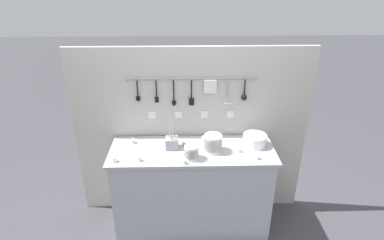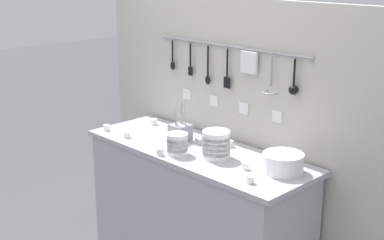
{
  "view_description": "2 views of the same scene",
  "coord_description": "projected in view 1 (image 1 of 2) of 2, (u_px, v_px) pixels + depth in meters",
  "views": [
    {
      "loc": [
        -0.07,
        -2.57,
        2.45
      ],
      "look_at": [
        -0.0,
        0.03,
        1.2
      ],
      "focal_mm": 30.0,
      "sensor_mm": 36.0,
      "label": 1
    },
    {
      "loc": [
        2.2,
        -2.17,
        2.01
      ],
      "look_at": [
        -0.01,
        -0.03,
        1.09
      ],
      "focal_mm": 50.0,
      "sensor_mm": 36.0,
      "label": 2
    }
  ],
  "objects": [
    {
      "name": "cup_edge_near",
      "position": [
        204.0,
        138.0,
        3.14
      ],
      "size": [
        0.04,
        0.04,
        0.04
      ],
      "color": "white",
      "rests_on": "counter"
    },
    {
      "name": "ground_plane",
      "position": [
        192.0,
        223.0,
        3.38
      ],
      "size": [
        20.0,
        20.0,
        0.0
      ],
      "primitive_type": "plane",
      "color": "#424247"
    },
    {
      "name": "bowl_stack_wide_centre",
      "position": [
        213.0,
        143.0,
        2.93
      ],
      "size": [
        0.16,
        0.16,
        0.16
      ],
      "color": "white",
      "rests_on": "counter"
    },
    {
      "name": "counter",
      "position": [
        192.0,
        189.0,
        3.18
      ],
      "size": [
        1.54,
        0.55,
        0.9
      ],
      "color": "#ADAFB5",
      "rests_on": "ground"
    },
    {
      "name": "cup_beside_plates",
      "position": [
        133.0,
        141.0,
        3.09
      ],
      "size": [
        0.04,
        0.04,
        0.04
      ],
      "color": "white",
      "rests_on": "counter"
    },
    {
      "name": "cup_edge_far",
      "position": [
        185.0,
        162.0,
        2.76
      ],
      "size": [
        0.04,
        0.04,
        0.04
      ],
      "color": "white",
      "rests_on": "counter"
    },
    {
      "name": "bowl_stack_short_front",
      "position": [
        191.0,
        152.0,
        2.82
      ],
      "size": [
        0.13,
        0.13,
        0.13
      ],
      "color": "white",
      "rests_on": "counter"
    },
    {
      "name": "cutlery_caddy",
      "position": [
        172.0,
        143.0,
        2.99
      ],
      "size": [
        0.12,
        0.12,
        0.27
      ],
      "color": "#93969E",
      "rests_on": "counter"
    },
    {
      "name": "cup_back_right",
      "position": [
        139.0,
        159.0,
        2.81
      ],
      "size": [
        0.04,
        0.04,
        0.04
      ],
      "color": "white",
      "rests_on": "counter"
    },
    {
      "name": "steel_mixing_bowl",
      "position": [
        187.0,
        143.0,
        3.06
      ],
      "size": [
        0.1,
        0.1,
        0.04
      ],
      "color": "#93969E",
      "rests_on": "counter"
    },
    {
      "name": "cup_front_left",
      "position": [
        115.0,
        160.0,
        2.79
      ],
      "size": [
        0.04,
        0.04,
        0.04
      ],
      "color": "white",
      "rests_on": "counter"
    },
    {
      "name": "plate_stack",
      "position": [
        255.0,
        140.0,
        3.04
      ],
      "size": [
        0.22,
        0.22,
        0.11
      ],
      "color": "white",
      "rests_on": "counter"
    },
    {
      "name": "back_wall",
      "position": [
        191.0,
        134.0,
        3.26
      ],
      "size": [
        2.34,
        0.11,
        1.8
      ],
      "color": "#BCB7AD",
      "rests_on": "ground"
    },
    {
      "name": "cup_mid_row",
      "position": [
        239.0,
        150.0,
        2.95
      ],
      "size": [
        0.04,
        0.04,
        0.04
      ],
      "color": "white",
      "rests_on": "counter"
    },
    {
      "name": "cup_centre",
      "position": [
        257.0,
        157.0,
        2.83
      ],
      "size": [
        0.04,
        0.04,
        0.04
      ],
      "color": "white",
      "rests_on": "counter"
    }
  ]
}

